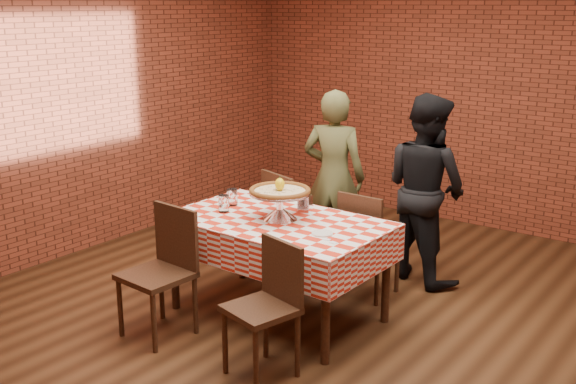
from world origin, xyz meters
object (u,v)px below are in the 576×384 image
(water_glass_left, at_px, (224,203))
(condiment_caddy, at_px, (305,204))
(chair_near_right, at_px, (261,312))
(chair_far_right, at_px, (370,243))
(diner_black, at_px, (426,188))
(chair_near_left, at_px, (156,275))
(diner_olive, at_px, (334,177))
(pizza_stand, at_px, (280,206))
(water_glass_right, at_px, (232,197))
(pizza, at_px, (280,191))
(chair_far_left, at_px, (296,222))
(table, at_px, (278,268))

(water_glass_left, bearing_deg, condiment_caddy, 36.01)
(chair_near_right, xyz_separation_m, chair_far_right, (-0.09, 1.51, 0.00))
(condiment_caddy, relative_size, diner_black, 0.08)
(chair_near_left, distance_m, diner_olive, 2.04)
(pizza_stand, bearing_deg, diner_black, 67.67)
(pizza_stand, relative_size, chair_far_right, 0.53)
(diner_olive, bearing_deg, chair_near_right, 95.13)
(water_glass_right, distance_m, condiment_caddy, 0.59)
(condiment_caddy, distance_m, chair_near_right, 1.18)
(diner_olive, bearing_deg, water_glass_left, 68.49)
(chair_near_left, bearing_deg, diner_black, 67.79)
(water_glass_right, relative_size, diner_black, 0.08)
(pizza_stand, height_order, chair_near_left, pizza_stand)
(pizza_stand, distance_m, pizza, 0.11)
(pizza_stand, distance_m, chair_far_left, 0.95)
(table, distance_m, diner_black, 1.49)
(table, xyz_separation_m, diner_olive, (-0.31, 1.24, 0.41))
(water_glass_left, bearing_deg, chair_near_right, -37.15)
(pizza, xyz_separation_m, condiment_caddy, (0.04, 0.26, -0.14))
(pizza_stand, xyz_separation_m, water_glass_right, (-0.52, 0.07, -0.04))
(pizza_stand, relative_size, pizza, 1.02)
(water_glass_left, height_order, chair_far_left, chair_far_left)
(chair_far_right, bearing_deg, chair_near_left, 61.34)
(water_glass_right, bearing_deg, table, -9.48)
(chair_far_right, height_order, diner_black, diner_black)
(water_glass_right, distance_m, chair_near_left, 0.93)
(chair_near_right, distance_m, diner_black, 2.12)
(table, bearing_deg, pizza_stand, 71.40)
(pizza, distance_m, diner_olive, 1.27)
(water_glass_right, xyz_separation_m, diner_black, (1.05, 1.24, -0.03))
(pizza_stand, xyz_separation_m, condiment_caddy, (0.04, 0.26, -0.04))
(water_glass_left, relative_size, chair_near_right, 0.15)
(chair_near_right, distance_m, chair_far_left, 1.76)
(pizza_stand, bearing_deg, water_glass_right, 172.71)
(condiment_caddy, bearing_deg, diner_black, 53.62)
(diner_black, bearing_deg, water_glass_left, 74.85)
(table, relative_size, water_glass_right, 12.17)
(pizza, distance_m, diner_black, 1.42)
(pizza_stand, xyz_separation_m, diner_olive, (-0.31, 1.22, -0.08))
(table, relative_size, diner_olive, 1.00)
(pizza, bearing_deg, pizza_stand, 0.00)
(water_glass_left, bearing_deg, water_glass_right, 110.40)
(chair_far_left, relative_size, diner_black, 0.58)
(pizza_stand, height_order, water_glass_right, pizza_stand)
(water_glass_left, xyz_separation_m, chair_near_left, (-0.04, -0.68, -0.37))
(pizza, height_order, chair_far_left, pizza)
(table, relative_size, diner_black, 0.99)
(pizza_stand, bearing_deg, chair_far_right, 64.53)
(chair_far_left, distance_m, diner_black, 1.14)
(pizza, distance_m, chair_far_left, 1.00)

